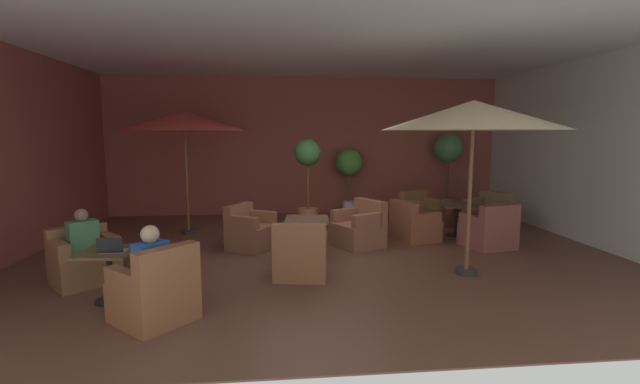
# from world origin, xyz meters

# --- Properties ---
(ground_plane) EXTENTS (10.42, 8.03, 0.02)m
(ground_plane) POSITION_xyz_m (0.00, 0.00, -0.01)
(ground_plane) COLOR brown
(wall_back_brick) EXTENTS (10.42, 0.08, 3.58)m
(wall_back_brick) POSITION_xyz_m (0.00, 3.98, 1.79)
(wall_back_brick) COLOR #9A4B40
(wall_back_brick) RESTS_ON ground_plane
(wall_left_accent) EXTENTS (0.08, 8.03, 3.58)m
(wall_left_accent) POSITION_xyz_m (-5.17, 0.00, 1.79)
(wall_left_accent) COLOR brown
(wall_left_accent) RESTS_ON ground_plane
(wall_right_plain) EXTENTS (0.08, 8.03, 3.58)m
(wall_right_plain) POSITION_xyz_m (5.17, 0.00, 1.79)
(wall_right_plain) COLOR silver
(wall_right_plain) RESTS_ON ground_plane
(ceiling_slab) EXTENTS (10.42, 8.03, 0.06)m
(ceiling_slab) POSITION_xyz_m (0.00, 0.00, 3.61)
(ceiling_slab) COLOR silver
(ceiling_slab) RESTS_ON wall_back_brick
(cafe_table_front_left) EXTENTS (0.74, 0.74, 0.66)m
(cafe_table_front_left) POSITION_xyz_m (-2.92, -2.03, 0.49)
(cafe_table_front_left) COLOR black
(cafe_table_front_left) RESTS_ON ground_plane
(armchair_front_left_north) EXTENTS (1.08, 1.07, 0.91)m
(armchair_front_left_north) POSITION_xyz_m (-2.18, -2.71, 0.33)
(armchair_front_left_north) COLOR #905938
(armchair_front_left_north) RESTS_ON ground_plane
(armchair_front_left_east) EXTENTS (1.06, 1.05, 0.79)m
(armchair_front_left_east) POSITION_xyz_m (-3.56, -1.26, 0.31)
(armchair_front_left_east) COLOR brown
(armchair_front_left_east) RESTS_ON ground_plane
(cafe_table_front_right) EXTENTS (0.82, 0.82, 0.66)m
(cafe_table_front_right) POSITION_xyz_m (-0.29, -0.19, 0.53)
(cafe_table_front_right) COLOR black
(cafe_table_front_right) RESTS_ON ground_plane
(armchair_front_right_north) EXTENTS (1.00, 1.01, 0.82)m
(armchair_front_right_north) POSITION_xyz_m (-1.30, 0.38, 0.31)
(armchair_front_right_north) COLOR brown
(armchair_front_right_north) RESTS_ON ground_plane
(armchair_front_right_east) EXTENTS (0.86, 0.83, 0.86)m
(armchair_front_right_east) POSITION_xyz_m (-0.46, -1.34, 0.32)
(armchair_front_right_east) COLOR brown
(armchair_front_right_east) RESTS_ON ground_plane
(armchair_front_right_south) EXTENTS (1.08, 1.08, 0.87)m
(armchair_front_right_south) POSITION_xyz_m (0.74, 0.37, 0.33)
(armchair_front_right_south) COLOR #8F5941
(armchair_front_right_south) RESTS_ON ground_plane
(cafe_table_mid_center) EXTENTS (0.66, 0.66, 0.66)m
(cafe_table_mid_center) POSITION_xyz_m (2.92, 1.03, 0.48)
(cafe_table_mid_center) COLOR black
(cafe_table_mid_center) RESTS_ON ground_plane
(armchair_mid_center_north) EXTENTS (0.94, 0.94, 0.85)m
(armchair_mid_center_north) POSITION_xyz_m (3.15, 0.02, 0.31)
(armchair_mid_center_north) COLOR #8D4C46
(armchair_mid_center_north) RESTS_ON ground_plane
(armchair_mid_center_east) EXTENTS (1.03, 1.04, 0.83)m
(armchair_mid_center_east) POSITION_xyz_m (3.85, 1.46, 0.32)
(armchair_mid_center_east) COLOR #805F46
(armchair_mid_center_east) RESTS_ON ground_plane
(armchair_mid_center_south) EXTENTS (1.01, 1.00, 0.81)m
(armchair_mid_center_south) POSITION_xyz_m (2.48, 1.95, 0.31)
(armchair_mid_center_south) COLOR brown
(armchair_mid_center_south) RESTS_ON ground_plane
(armchair_mid_center_west) EXTENTS (0.93, 0.98, 0.79)m
(armchair_mid_center_west) POSITION_xyz_m (1.93, 0.75, 0.30)
(armchair_mid_center_west) COLOR brown
(armchair_mid_center_west) RESTS_ON ground_plane
(patio_umbrella_tall_red) EXTENTS (2.62, 2.62, 2.59)m
(patio_umbrella_tall_red) POSITION_xyz_m (-2.71, 1.82, 2.37)
(patio_umbrella_tall_red) COLOR #2D2D2D
(patio_umbrella_tall_red) RESTS_ON ground_plane
(patio_umbrella_center_beige) EXTENTS (2.67, 2.67, 2.60)m
(patio_umbrella_center_beige) POSITION_xyz_m (2.06, -1.43, 2.38)
(patio_umbrella_center_beige) COLOR #2D2D2D
(patio_umbrella_center_beige) RESTS_ON ground_plane
(potted_tree_left_corner) EXTENTS (0.60, 0.60, 2.01)m
(potted_tree_left_corner) POSITION_xyz_m (-0.11, 2.05, 1.24)
(potted_tree_left_corner) COLOR #AD6547
(potted_tree_left_corner) RESTS_ON ground_plane
(potted_tree_mid_left) EXTENTS (0.71, 0.71, 1.76)m
(potted_tree_mid_left) POSITION_xyz_m (1.07, 3.48, 1.27)
(potted_tree_mid_left) COLOR silver
(potted_tree_mid_left) RESTS_ON ground_plane
(potted_tree_mid_right) EXTENTS (0.77, 0.77, 2.14)m
(potted_tree_mid_right) POSITION_xyz_m (3.71, 3.49, 1.59)
(potted_tree_mid_right) COLOR #AC6245
(potted_tree_mid_right) RESTS_ON ground_plane
(patron_blue_shirt) EXTENTS (0.40, 0.41, 0.66)m
(patron_blue_shirt) POSITION_xyz_m (-2.22, -2.68, 0.75)
(patron_blue_shirt) COLOR #254FA4
(patron_blue_shirt) RESTS_ON ground_plane
(patron_by_window) EXTENTS (0.43, 0.41, 0.65)m
(patron_by_window) POSITION_xyz_m (-3.54, -1.29, 0.71)
(patron_by_window) COLOR #43754F
(patron_by_window) RESTS_ON ground_plane
(iced_drink_cup) EXTENTS (0.08, 0.08, 0.11)m
(iced_drink_cup) POSITION_xyz_m (-2.82, -1.98, 0.72)
(iced_drink_cup) COLOR white
(iced_drink_cup) RESTS_ON cafe_table_front_left
(open_laptop) EXTENTS (0.32, 0.23, 0.20)m
(open_laptop) POSITION_xyz_m (-2.85, -2.12, 0.71)
(open_laptop) COLOR #9EA0A5
(open_laptop) RESTS_ON cafe_table_front_left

